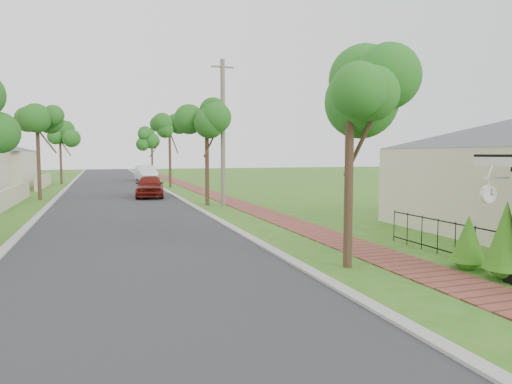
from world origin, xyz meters
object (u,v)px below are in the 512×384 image
parked_car_red (150,186)px  station_clock (489,193)px  near_tree (350,107)px  utility_pole (223,132)px  parked_car_white (146,173)px

parked_car_red → station_clock: size_ratio=5.84×
near_tree → utility_pole: size_ratio=0.64×
parked_car_white → utility_pole: (1.82, -24.43, 3.11)m
parked_car_white → near_tree: near_tree is taller
near_tree → station_clock: size_ratio=6.71×
parked_car_white → near_tree: bearing=-91.5°
parked_car_red → near_tree: (2.77, -20.16, 3.18)m
near_tree → parked_car_red: bearing=97.8°
parked_car_red → near_tree: near_tree is taller
utility_pole → near_tree: bearing=-91.9°
parked_car_white → station_clock: 40.53m
near_tree → station_clock: 3.63m
station_clock → utility_pole: bearing=96.3°
parked_car_red → parked_car_white: parked_car_white is taller
parked_car_red → utility_pole: (3.22, -6.34, 3.20)m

